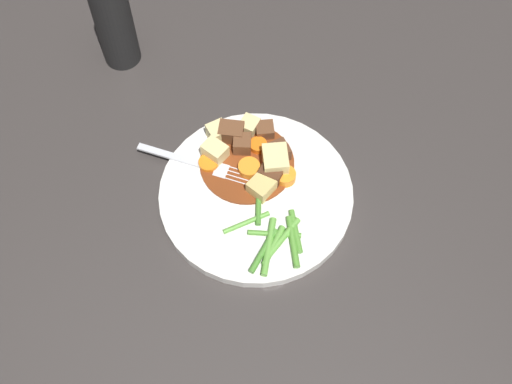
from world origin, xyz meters
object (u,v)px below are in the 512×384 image
object	(u,v)px
meat_chunk_0	(265,130)
pepper_mill	(114,22)
meat_chunk_1	(278,153)
carrot_slice_1	(285,176)
meat_chunk_3	(231,133)
carrot_slice_3	(258,146)
dinner_plate	(256,195)
potato_chunk_2	(275,161)
fork	(201,165)
carrot_slice_2	(249,168)
potato_chunk_0	(218,133)
meat_chunk_4	(244,144)
potato_chunk_3	(215,151)
carrot_slice_0	(209,163)
potato_chunk_4	(260,184)
meat_chunk_2	(271,174)
potato_chunk_1	(249,126)

from	to	relation	value
meat_chunk_0	pepper_mill	distance (m)	0.27
meat_chunk_1	pepper_mill	world-z (taller)	pepper_mill
carrot_slice_1	meat_chunk_3	xyz separation A→B (m)	(0.08, 0.05, 0.01)
carrot_slice_3	meat_chunk_0	world-z (taller)	meat_chunk_0
dinner_plate	carrot_slice_3	world-z (taller)	carrot_slice_3
potato_chunk_2	pepper_mill	world-z (taller)	pepper_mill
carrot_slice_3	fork	xyz separation A→B (m)	(-0.01, 0.08, -0.00)
carrot_slice_2	meat_chunk_0	world-z (taller)	meat_chunk_0
carrot_slice_2	fork	xyz separation A→B (m)	(0.03, 0.06, -0.00)
potato_chunk_0	meat_chunk_4	world-z (taller)	potato_chunk_0
potato_chunk_3	potato_chunk_2	bearing A→B (deg)	-118.24
potato_chunk_2	meat_chunk_0	world-z (taller)	potato_chunk_2
carrot_slice_0	carrot_slice_2	xyz separation A→B (m)	(-0.02, -0.05, 0.00)
carrot_slice_1	fork	distance (m)	0.12
meat_chunk_0	meat_chunk_4	size ratio (longest dim) A/B	0.97
dinner_plate	meat_chunk_0	xyz separation A→B (m)	(0.09, -0.04, 0.02)
potato_chunk_4	fork	xyz separation A→B (m)	(0.06, 0.07, -0.01)
fork	meat_chunk_4	bearing A→B (deg)	-80.67
meat_chunk_0	meat_chunk_1	distance (m)	0.04
meat_chunk_3	meat_chunk_1	bearing A→B (deg)	-132.32
carrot_slice_2	meat_chunk_2	xyz separation A→B (m)	(-0.02, -0.03, 0.01)
dinner_plate	potato_chunk_2	world-z (taller)	potato_chunk_2
meat_chunk_1	meat_chunk_3	size ratio (longest dim) A/B	0.85
carrot_slice_1	meat_chunk_0	xyz separation A→B (m)	(0.08, 0.01, 0.00)
carrot_slice_0	meat_chunk_4	size ratio (longest dim) A/B	1.09
carrot_slice_3	potato_chunk_0	size ratio (longest dim) A/B	0.93
carrot_slice_1	meat_chunk_1	bearing A→B (deg)	0.24
carrot_slice_3	potato_chunk_4	world-z (taller)	potato_chunk_4
potato_chunk_0	potato_chunk_4	distance (m)	0.10
carrot_slice_0	meat_chunk_2	world-z (taller)	meat_chunk_2
potato_chunk_0	meat_chunk_4	bearing A→B (deg)	-131.68
potato_chunk_2	potato_chunk_0	bearing A→B (deg)	42.66
carrot_slice_0	carrot_slice_2	size ratio (longest dim) A/B	0.92
carrot_slice_2	potato_chunk_2	size ratio (longest dim) A/B	0.75
meat_chunk_1	pepper_mill	size ratio (longest dim) A/B	0.19
carrot_slice_2	meat_chunk_3	size ratio (longest dim) A/B	0.88
potato_chunk_3	meat_chunk_3	world-z (taller)	same
potato_chunk_4	dinner_plate	bearing A→B (deg)	123.45
meat_chunk_0	meat_chunk_4	bearing A→B (deg)	115.21
potato_chunk_0	potato_chunk_4	xyz separation A→B (m)	(-0.09, -0.04, -0.00)
meat_chunk_1	meat_chunk_0	bearing A→B (deg)	8.60
potato_chunk_2	fork	world-z (taller)	potato_chunk_2
carrot_slice_2	potato_chunk_4	xyz separation A→B (m)	(-0.03, -0.01, 0.00)
potato_chunk_2	potato_chunk_4	distance (m)	0.04
potato_chunk_3	meat_chunk_4	xyz separation A→B (m)	(0.00, -0.04, -0.00)
meat_chunk_4	carrot_slice_3	bearing A→B (deg)	-103.75
carrot_slice_2	meat_chunk_4	world-z (taller)	meat_chunk_4
potato_chunk_0	meat_chunk_1	world-z (taller)	same
potato_chunk_1	carrot_slice_1	bearing A→B (deg)	-164.60
meat_chunk_1	pepper_mill	distance (m)	0.31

